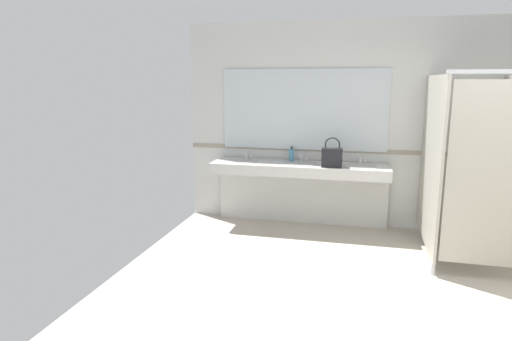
{
  "coord_description": "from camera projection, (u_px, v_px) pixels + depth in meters",
  "views": [
    {
      "loc": [
        -1.37,
        -3.43,
        1.98
      ],
      "look_at": [
        -2.36,
        0.6,
        1.14
      ],
      "focal_mm": 30.95,
      "sensor_mm": 36.0,
      "label": 1
    }
  ],
  "objects": [
    {
      "name": "wall_back",
      "position": [
        473.0,
        128.0,
        5.65
      ],
      "size": [
        7.64,
        0.12,
        2.77
      ],
      "primitive_type": "cube",
      "color": "silver",
      "rests_on": "ground_plane"
    },
    {
      "name": "wall_back_tile_band",
      "position": [
        472.0,
        155.0,
        5.66
      ],
      "size": [
        7.64,
        0.01,
        0.06
      ],
      "primitive_type": "cube",
      "color": "#9E937F",
      "rests_on": "wall_back"
    },
    {
      "name": "vanity_counter",
      "position": [
        300.0,
        179.0,
        6.04
      ],
      "size": [
        2.37,
        0.57,
        1.01
      ],
      "color": "silver",
      "rests_on": "ground_plane"
    },
    {
      "name": "mirror_panel",
      "position": [
        303.0,
        110.0,
        6.05
      ],
      "size": [
        2.27,
        0.02,
        1.1
      ],
      "primitive_type": "cube",
      "color": "silver",
      "rests_on": "wall_back"
    },
    {
      "name": "handbag",
      "position": [
        332.0,
        157.0,
        5.65
      ],
      "size": [
        0.26,
        0.14,
        0.38
      ],
      "color": "black",
      "rests_on": "vanity_counter"
    },
    {
      "name": "soap_dispenser",
      "position": [
        292.0,
        155.0,
        6.09
      ],
      "size": [
        0.07,
        0.07,
        0.2
      ],
      "color": "teal",
      "rests_on": "vanity_counter"
    }
  ]
}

